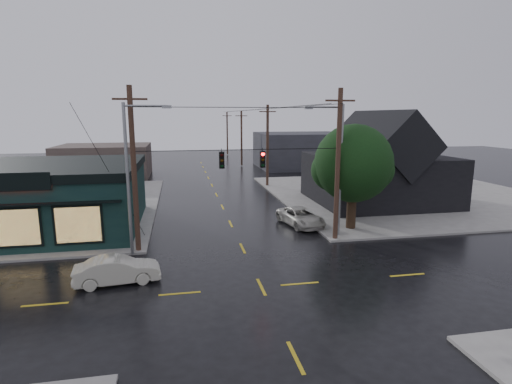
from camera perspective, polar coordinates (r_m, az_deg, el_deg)
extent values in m
plane|color=black|center=(20.45, 0.76, -13.41)|extent=(160.00, 160.00, 0.00)
cube|color=gray|center=(45.80, 20.61, -0.31)|extent=(28.00, 28.00, 0.15)
cube|color=black|center=(33.77, -30.08, -1.11)|extent=(16.00, 12.00, 4.20)
cube|color=black|center=(33.42, -30.47, 2.92)|extent=(16.30, 12.30, 0.60)
cube|color=black|center=(40.39, 16.97, 1.85)|extent=(12.00, 11.00, 4.50)
cylinder|color=black|center=(30.40, 13.49, -1.73)|extent=(0.70, 0.70, 3.56)
sphere|color=black|center=(29.90, 13.75, 4.01)|extent=(5.70, 5.70, 5.70)
cylinder|color=black|center=(25.13, -2.21, 6.06)|extent=(13.00, 0.04, 0.04)
cube|color=#423330|center=(59.47, -20.78, 4.18)|extent=(12.00, 10.00, 4.40)
cube|color=#2B2B30|center=(66.51, 6.49, 5.97)|extent=(14.00, 12.00, 5.60)
imported|color=#BCBAA5|center=(21.78, -19.19, -10.50)|extent=(4.36, 1.98, 1.39)
imported|color=#B1AEA4|center=(31.17, 6.39, -3.56)|extent=(3.16, 5.20, 1.35)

